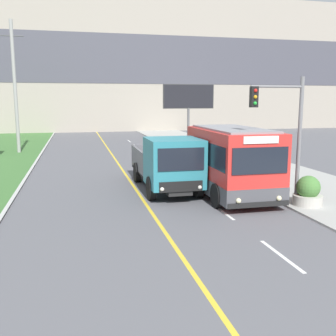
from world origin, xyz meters
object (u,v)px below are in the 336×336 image
dump_truck (169,165)px  utility_pole_far (15,87)px  city_bus (232,163)px  billboard_large (189,98)px  planter_round_near (308,192)px  planter_round_second (268,176)px  traffic_light_mast (285,124)px  planter_round_third (239,164)px

dump_truck → utility_pole_far: utility_pole_far is taller
city_bus → dump_truck: size_ratio=0.81×
city_bus → billboard_large: bearing=78.8°
planter_round_near → planter_round_second: (0.14, 3.68, -0.03)m
dump_truck → billboard_large: bearing=71.6°
traffic_light_mast → planter_round_near: 2.96m
billboard_large → planter_round_third: billboard_large is taller
utility_pole_far → planter_round_third: bearing=-43.4°
utility_pole_far → billboard_large: (15.81, 3.98, -0.89)m
traffic_light_mast → planter_round_second: traffic_light_mast is taller
city_bus → planter_round_third: 5.80m
planter_round_near → planter_round_third: size_ratio=0.99×
billboard_large → planter_round_third: 17.71m
traffic_light_mast → billboard_large: 24.40m
dump_truck → traffic_light_mast: 5.55m
utility_pole_far → billboard_large: utility_pole_far is taller
dump_truck → planter_round_near: 6.22m
dump_truck → planter_round_second: size_ratio=5.98×
traffic_light_mast → utility_pole_far: bearing=122.4°
dump_truck → billboard_large: size_ratio=1.18×
utility_pole_far → city_bus: bearing=-58.1°
dump_truck → billboard_large: 22.20m
utility_pole_far → planter_round_third: (13.95, -13.20, -4.76)m
billboard_large → dump_truck: bearing=-108.4°
traffic_light_mast → planter_round_second: (1.15, 3.33, -2.78)m
traffic_light_mast → billboard_large: billboard_large is taller
utility_pole_far → billboard_large: bearing=14.1°
billboard_large → planter_round_near: size_ratio=4.84×
city_bus → planter_round_near: city_bus is taller
utility_pole_far → traffic_light_mast: utility_pole_far is taller
planter_round_second → planter_round_third: (-0.01, 3.68, 0.03)m
traffic_light_mast → planter_round_near: size_ratio=4.31×
traffic_light_mast → dump_truck: bearing=139.7°
planter_round_near → planter_round_second: size_ratio=1.05×
billboard_large → planter_round_second: size_ratio=5.07×
city_bus → planter_round_near: size_ratio=4.59×
utility_pole_far → planter_round_third: utility_pole_far is taller
city_bus → dump_truck: 2.92m
billboard_large → planter_round_second: bearing=-95.1°
traffic_light_mast → planter_round_third: traffic_light_mast is taller
traffic_light_mast → planter_round_near: traffic_light_mast is taller
dump_truck → planter_round_second: dump_truck is taller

